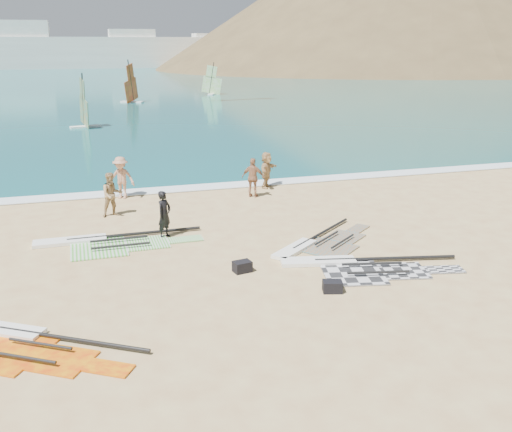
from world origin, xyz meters
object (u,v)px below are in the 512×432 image
object	(u,v)px
beachgoer_left	(112,195)
beachgoer_back	(253,178)
beachgoer_mid	(121,178)
beachgoer_right	(267,170)
gear_bag_far	(332,286)
rig_green	(105,242)
rig_grey	(356,266)
rig_orange	(319,244)
person_wetsuit	(164,214)
gear_bag_near	(242,267)
rig_red	(27,344)

from	to	relation	value
beachgoer_left	beachgoer_back	bearing A→B (deg)	-1.05
beachgoer_back	beachgoer_mid	bearing A→B (deg)	15.82
beachgoer_right	gear_bag_far	bearing A→B (deg)	-150.32
beachgoer_left	rig_green	bearing A→B (deg)	-110.09
beachgoer_back	beachgoer_left	bearing A→B (deg)	41.26
beachgoer_mid	beachgoer_back	world-z (taller)	beachgoer_mid
rig_grey	rig_orange	distance (m)	2.27
rig_grey	rig_green	xyz separation A→B (m)	(-7.36, 4.52, 0.00)
beachgoer_mid	beachgoer_left	bearing A→B (deg)	-76.42
rig_grey	beachgoer_mid	size ratio (longest dim) A/B	2.96
rig_orange	person_wetsuit	xyz separation A→B (m)	(-4.96, 2.39, 0.80)
rig_green	rig_orange	size ratio (longest dim) A/B	1.26
gear_bag_near	rig_red	bearing A→B (deg)	-154.37
gear_bag_far	person_wetsuit	distance (m)	7.18
person_wetsuit	gear_bag_far	bearing A→B (deg)	-102.22
rig_red	rig_grey	bearing A→B (deg)	45.06
beachgoer_left	beachgoer_right	xyz separation A→B (m)	(7.34, 2.69, -0.02)
rig_green	rig_red	distance (m)	6.96
rig_grey	beachgoer_back	world-z (taller)	beachgoer_back
rig_green	beachgoer_mid	distance (m)	6.17
gear_bag_far	beachgoer_left	world-z (taller)	beachgoer_left
rig_orange	beachgoer_mid	world-z (taller)	beachgoer_mid
person_wetsuit	beachgoer_right	size ratio (longest dim) A/B	0.98
gear_bag_near	beachgoer_left	bearing A→B (deg)	115.56
rig_grey	beachgoer_right	xyz separation A→B (m)	(0.46, 10.55, 0.82)
gear_bag_near	beachgoer_right	xyz separation A→B (m)	(3.93, 9.82, 0.70)
beachgoer_left	gear_bag_far	bearing A→B (deg)	-71.60
gear_bag_near	beachgoer_right	size ratio (longest dim) A/B	0.31
beachgoer_mid	rig_red	bearing A→B (deg)	-78.49
rig_green	beachgoer_back	size ratio (longest dim) A/B	3.29
gear_bag_near	beachgoer_right	distance (m)	10.60
beachgoer_back	person_wetsuit	bearing A→B (deg)	74.17
beachgoer_mid	beachgoer_right	bearing A→B (deg)	25.28
gear_bag_far	beachgoer_back	distance (m)	10.53
person_wetsuit	rig_grey	bearing A→B (deg)	-85.86
person_wetsuit	rig_green	bearing A→B (deg)	138.65
rig_orange	gear_bag_near	xyz separation A→B (m)	(-3.18, -1.52, 0.12)
gear_bag_near	beachgoer_right	bearing A→B (deg)	68.18
rig_grey	beachgoer_mid	distance (m)	12.33
gear_bag_far	beachgoer_left	size ratio (longest dim) A/B	0.30
gear_bag_far	person_wetsuit	bearing A→B (deg)	122.23
rig_green	beachgoer_mid	size ratio (longest dim) A/B	3.10
rig_red	beachgoer_left	size ratio (longest dim) A/B	2.42
rig_grey	gear_bag_far	bearing A→B (deg)	-123.54
gear_bag_near	gear_bag_far	distance (m)	2.95
rig_green	rig_orange	distance (m)	7.42
beachgoer_mid	rig_grey	bearing A→B (deg)	-33.80
person_wetsuit	beachgoer_back	xyz separation A→B (m)	(4.61, 4.43, 0.04)
gear_bag_near	person_wetsuit	world-z (taller)	person_wetsuit
gear_bag_far	rig_green	bearing A→B (deg)	134.90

